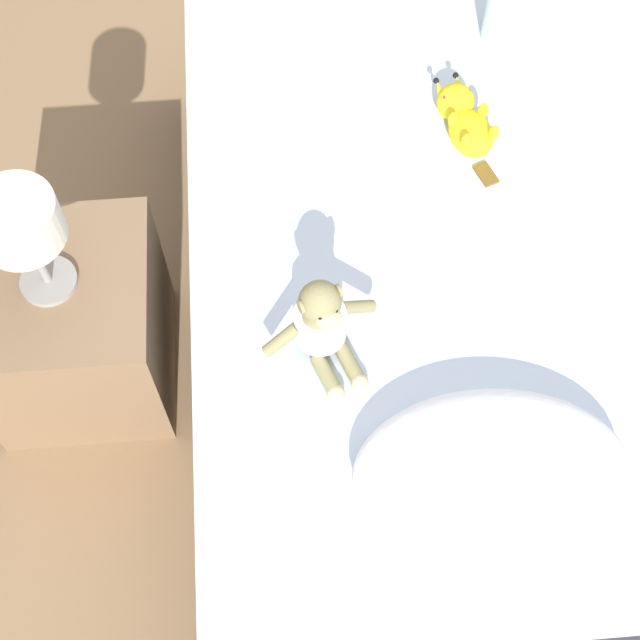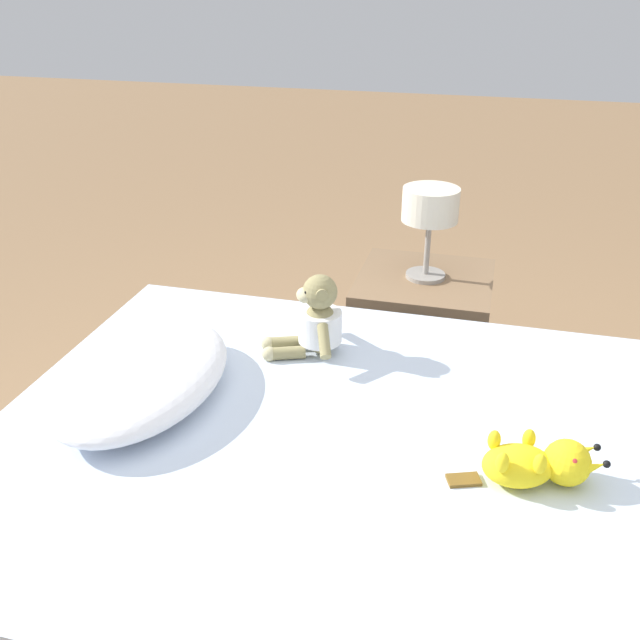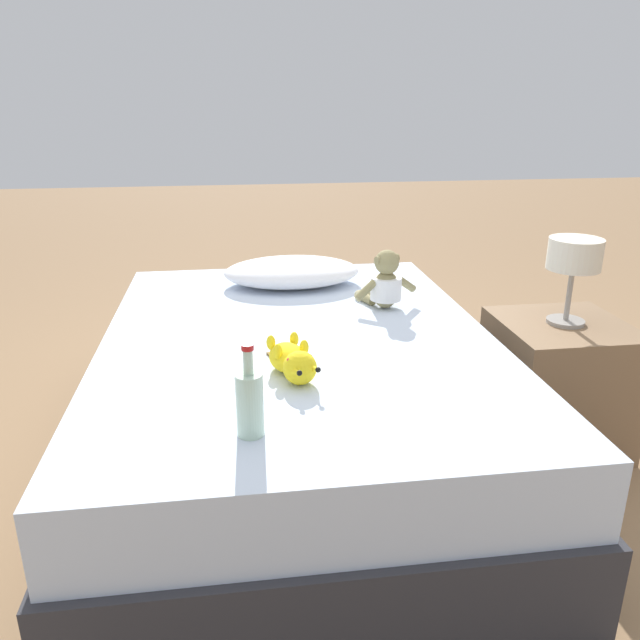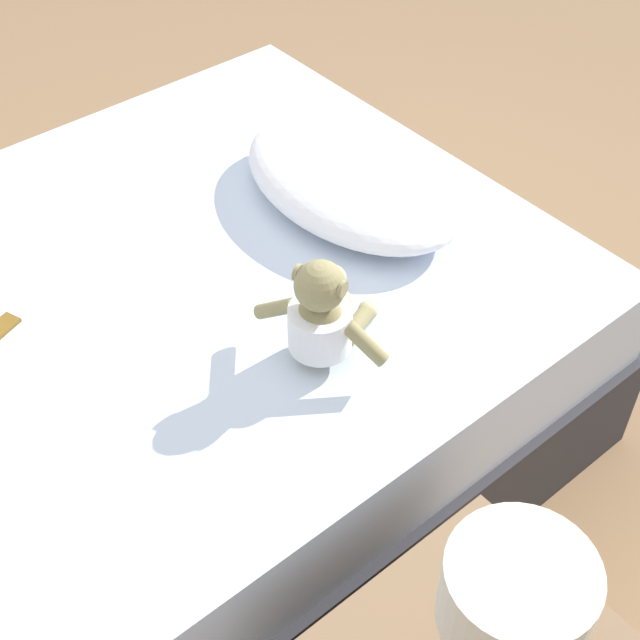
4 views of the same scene
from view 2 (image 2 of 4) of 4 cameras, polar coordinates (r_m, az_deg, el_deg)
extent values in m
plane|color=#93704C|center=(2.02, 4.23, -21.79)|extent=(16.00, 16.00, 0.00)
cube|color=#2D2D33|center=(1.91, 4.39, -18.85)|extent=(1.39, 1.91, 0.30)
cube|color=silver|center=(1.73, 4.70, -12.79)|extent=(1.35, 1.85, 0.23)
ellipsoid|color=white|center=(1.84, -14.17, -4.40)|extent=(0.60, 0.39, 0.12)
ellipsoid|color=#8E8456|center=(1.97, 0.00, -0.65)|extent=(0.14, 0.13, 0.15)
cylinder|color=white|center=(1.97, 0.00, -0.52)|extent=(0.16, 0.16, 0.09)
sphere|color=#8E8456|center=(1.92, 0.00, 2.28)|extent=(0.10, 0.10, 0.10)
ellipsoid|color=#C1B789|center=(1.92, -1.21, 2.03)|extent=(0.07, 0.07, 0.04)
sphere|color=black|center=(1.90, -1.09, 2.24)|extent=(0.01, 0.01, 0.01)
sphere|color=black|center=(1.93, -1.19, 2.68)|extent=(0.01, 0.01, 0.01)
cylinder|color=#8E8456|center=(1.88, 0.16, 2.04)|extent=(0.02, 0.03, 0.03)
cylinder|color=#8E8456|center=(1.96, -0.15, 3.16)|extent=(0.02, 0.03, 0.03)
cylinder|color=#8E8456|center=(1.88, 0.33, -1.72)|extent=(0.10, 0.06, 0.08)
cylinder|color=#8E8456|center=(2.05, -0.31, 0.83)|extent=(0.10, 0.06, 0.08)
cylinder|color=#8E8456|center=(1.96, -2.66, -2.67)|extent=(0.07, 0.11, 0.04)
cylinder|color=#8E8456|center=(2.02, -2.78, -1.83)|extent=(0.07, 0.11, 0.04)
sphere|color=#C1B789|center=(1.96, -4.11, -2.75)|extent=(0.04, 0.04, 0.04)
sphere|color=#C1B789|center=(2.02, -4.20, -1.91)|extent=(0.04, 0.04, 0.04)
ellipsoid|color=yellow|center=(1.57, 15.63, -11.24)|extent=(0.14, 0.17, 0.08)
sphere|color=yellow|center=(1.60, 19.27, -10.79)|extent=(0.10, 0.10, 0.10)
cone|color=yellow|center=(1.63, 20.46, -9.82)|extent=(0.04, 0.07, 0.05)
sphere|color=black|center=(1.63, 21.44, -9.53)|extent=(0.02, 0.02, 0.02)
cone|color=yellow|center=(1.59, 21.10, -11.01)|extent=(0.04, 0.07, 0.05)
sphere|color=black|center=(1.59, 22.11, -10.71)|extent=(0.02, 0.02, 0.02)
sphere|color=red|center=(1.61, 19.10, -9.37)|extent=(0.02, 0.02, 0.02)
sphere|color=red|center=(1.56, 19.75, -10.65)|extent=(0.02, 0.02, 0.02)
ellipsoid|color=yellow|center=(1.59, 16.48, -9.18)|extent=(0.03, 0.03, 0.05)
ellipsoid|color=yellow|center=(1.53, 17.30, -11.02)|extent=(0.03, 0.03, 0.05)
ellipsoid|color=yellow|center=(1.57, 13.86, -9.38)|extent=(0.03, 0.03, 0.05)
ellipsoid|color=yellow|center=(1.51, 14.49, -11.08)|extent=(0.03, 0.03, 0.05)
cube|color=brown|center=(1.57, 11.50, -12.51)|extent=(0.06, 0.08, 0.01)
cube|color=#846647|center=(2.66, 8.11, -1.55)|extent=(0.47, 0.47, 0.51)
cylinder|color=gray|center=(2.55, 8.49, 3.59)|extent=(0.14, 0.14, 0.01)
cylinder|color=gray|center=(2.51, 8.65, 5.80)|extent=(0.02, 0.02, 0.20)
cylinder|color=beige|center=(2.46, 8.90, 9.18)|extent=(0.19, 0.19, 0.11)
camera|label=1|loc=(2.44, -32.56, 46.64)|focal=51.54mm
camera|label=3|loc=(2.16, 73.19, 2.54)|focal=35.09mm
camera|label=4|loc=(2.65, 25.54, 31.18)|focal=51.06mm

